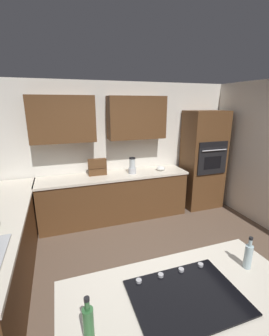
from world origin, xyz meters
name	(u,v)px	position (x,y,z in m)	size (l,w,h in m)	color
ground_plane	(155,276)	(0.00, 0.00, 0.00)	(14.00, 14.00, 0.00)	brown
wall_back	(111,142)	(0.08, -2.04, 1.48)	(6.00, 0.44, 2.60)	white
lower_cabinets_back	(115,198)	(0.10, -1.72, 0.43)	(2.80, 0.60, 0.86)	brown
countertop_back	(114,176)	(0.10, -1.72, 0.88)	(2.84, 0.64, 0.04)	silver
lower_cabinets_side	(3,251)	(1.82, -0.55, 0.43)	(0.60, 2.90, 0.86)	brown
island_top	(186,300)	(0.31, 1.19, 0.88)	(1.74, 0.91, 0.04)	silver
wall_oven	(203,160)	(-1.85, -1.72, 1.03)	(0.80, 0.66, 2.06)	brown
cooktop	(186,296)	(0.31, 1.18, 0.91)	(0.76, 0.56, 0.03)	black
blender	(132,167)	(-0.25, -1.69, 1.04)	(0.15, 0.15, 0.32)	silver
mixing_bowl	(161,168)	(-0.85, -1.69, 0.95)	(0.17, 0.17, 0.10)	white
spice_rack	(97,167)	(0.40, -1.80, 1.06)	(0.34, 0.11, 0.31)	brown
oil_bottle	(88,324)	(0.99, 1.26, 1.02)	(0.06, 0.06, 0.30)	#336B38
second_bottle	(248,256)	(-0.32, 1.08, 1.01)	(0.06, 0.06, 0.28)	silver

